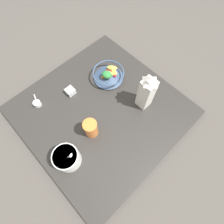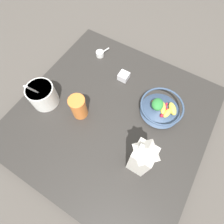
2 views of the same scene
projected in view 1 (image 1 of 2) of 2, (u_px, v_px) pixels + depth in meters
The scene contains 8 objects.
ground_plane at pixel (102, 112), 1.13m from camera, with size 6.00×6.00×0.00m, color #4C4742.
countertop at pixel (102, 111), 1.11m from camera, with size 0.92×0.92×0.04m.
fruit_bowl at pixel (109, 74), 1.16m from camera, with size 0.21×0.21×0.09m.
milk_carton at pixel (147, 92), 0.99m from camera, with size 0.07×0.07×0.27m.
yogurt_tub at pixel (67, 158), 0.90m from camera, with size 0.13×0.13×0.22m.
drinking_cup at pixel (91, 128), 0.97m from camera, with size 0.08×0.08×0.13m.
spice_jar at pixel (70, 91), 1.13m from camera, with size 0.05×0.05×0.04m.
measuring_scoop at pixel (37, 103), 1.09m from camera, with size 0.09×0.05×0.03m.
Camera 1 is at (0.39, -0.28, 1.03)m, focal length 28.00 mm.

